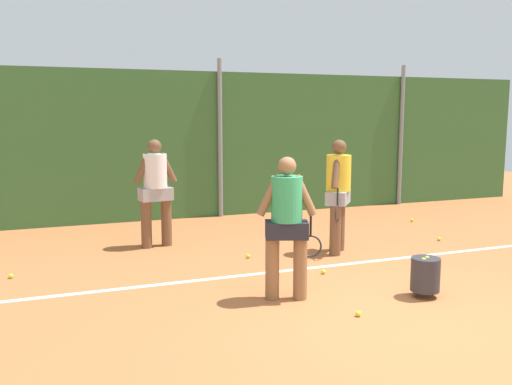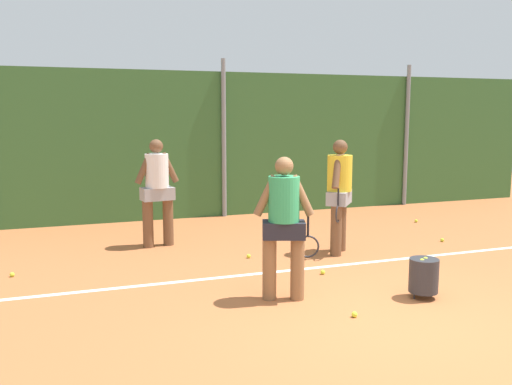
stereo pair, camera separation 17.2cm
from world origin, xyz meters
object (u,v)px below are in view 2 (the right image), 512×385
Objects in this scene: player_foreground_near at (284,221)px; tennis_ball_3 at (249,256)px; tennis_ball_0 at (323,272)px; tennis_ball_1 at (354,314)px; player_backcourt_far at (157,187)px; ball_hopper at (424,275)px; tennis_ball_5 at (12,275)px; tennis_ball_8 at (442,240)px; tennis_ball_6 at (416,221)px; player_midcourt at (339,190)px.

player_foreground_near reaches higher than tennis_ball_3.
tennis_ball_3 is at bearing 120.67° from tennis_ball_0.
tennis_ball_3 is (-0.30, 2.81, 0.00)m from tennis_ball_1.
tennis_ball_0 is (0.93, 0.78, -0.95)m from player_foreground_near.
player_backcourt_far reaches higher than ball_hopper.
ball_hopper reaches higher than tennis_ball_5.
player_backcourt_far is at bearing 164.07° from tennis_ball_8.
tennis_ball_1 is at bearing -83.85° from tennis_ball_3.
player_backcourt_far is 2.03m from tennis_ball_3.
tennis_ball_6 and tennis_ball_8 have the same top height.
player_foreground_near is 1.54m from tennis_ball_0.
tennis_ball_1 is 4.79m from tennis_ball_5.
tennis_ball_6 is (2.77, 1.73, -1.01)m from player_midcourt.
player_midcourt is (1.71, 1.80, 0.06)m from player_foreground_near.
player_backcourt_far reaches higher than tennis_ball_5.
tennis_ball_6 is (4.26, 1.55, 0.00)m from tennis_ball_3.
tennis_ball_0 is (-0.72, 1.32, -0.26)m from ball_hopper.
player_foreground_near reaches higher than ball_hopper.
player_backcourt_far is 27.97× the size of tennis_ball_3.
tennis_ball_8 is at bearing 20.59° from tennis_ball_0.
tennis_ball_1 is 1.00× the size of tennis_ball_8.
player_midcourt is 28.20× the size of tennis_ball_3.
player_backcourt_far is at bearing 126.77° from player_foreground_near.
player_backcourt_far is (-2.71, 1.46, -0.01)m from player_midcourt.
ball_hopper is at bearing -61.28° from tennis_ball_0.
ball_hopper is 1.53m from tennis_ball_0.
player_midcourt is at bearing 52.38° from tennis_ball_0.
player_midcourt reaches higher than tennis_ball_0.
tennis_ball_3 is 1.00× the size of tennis_ball_8.
tennis_ball_3 is (0.22, 1.98, -0.95)m from player_foreground_near.
player_midcourt is 2.46m from ball_hopper.
player_foreground_near reaches higher than tennis_ball_0.
tennis_ball_1 is at bearing -104.15° from tennis_ball_0.
player_foreground_near is at bearing -96.26° from tennis_ball_3.
ball_hopper is (2.65, -3.80, -0.75)m from player_backcourt_far.
player_foreground_near is at bearing -3.76° from player_midcourt.
player_backcourt_far is 27.97× the size of tennis_ball_0.
tennis_ball_5 and tennis_ball_6 have the same top height.
player_midcourt reaches higher than tennis_ball_5.
tennis_ball_1 is 1.00× the size of tennis_ball_6.
tennis_ball_3 is at bearing 96.15° from tennis_ball_1.
player_foreground_near is 1.87m from ball_hopper.
tennis_ball_0 is at bearing 118.72° from ball_hopper.
player_backcourt_far is at bearing 127.81° from tennis_ball_0.
tennis_ball_3 and tennis_ball_5 have the same top height.
player_midcourt is at bearing -177.84° from tennis_ball_8.
tennis_ball_1 is 5.89m from tennis_ball_6.
tennis_ball_6 is at bearing 55.17° from ball_hopper.
player_backcourt_far reaches higher than tennis_ball_0.
player_midcourt is 28.20× the size of tennis_ball_8.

